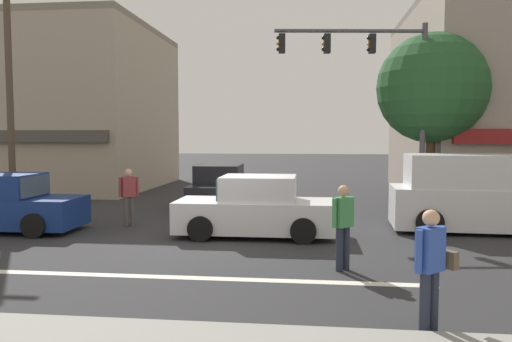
% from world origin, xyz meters
% --- Properties ---
extents(ground_plane, '(120.00, 120.00, 0.00)m').
position_xyz_m(ground_plane, '(0.00, 0.00, 0.00)').
color(ground_plane, '#2B2B2D').
extents(lane_marking_stripe, '(9.00, 0.24, 0.01)m').
position_xyz_m(lane_marking_stripe, '(0.00, -3.50, 0.00)').
color(lane_marking_stripe, silver).
rests_on(lane_marking_stripe, ground).
extents(building_left_block, '(12.48, 9.71, 8.00)m').
position_xyz_m(building_left_block, '(-11.85, 11.88, 4.00)').
color(building_left_block, tan).
rests_on(building_left_block, ground).
extents(street_tree, '(3.71, 3.71, 6.09)m').
position_xyz_m(street_tree, '(6.31, 5.26, 4.22)').
color(street_tree, '#4C3823').
rests_on(street_tree, ground).
extents(utility_pole_near_left, '(1.40, 0.22, 8.65)m').
position_xyz_m(utility_pole_near_left, '(-7.76, 3.38, 4.47)').
color(utility_pole_near_left, brown).
rests_on(utility_pole_near_left, ground).
extents(utility_pole_far_right, '(1.40, 0.22, 7.18)m').
position_xyz_m(utility_pole_far_right, '(8.78, 7.71, 3.74)').
color(utility_pole_far_right, brown).
rests_on(utility_pole_far_right, ground).
extents(traffic_light_mast, '(4.86, 0.79, 6.20)m').
position_xyz_m(traffic_light_mast, '(4.53, 4.14, 4.30)').
color(traffic_light_mast, '#47474C').
rests_on(traffic_light_mast, ground).
extents(sedan_crossing_leftbound, '(4.10, 1.89, 1.58)m').
position_xyz_m(sedan_crossing_leftbound, '(0.84, 0.49, 0.71)').
color(sedan_crossing_leftbound, silver).
rests_on(sedan_crossing_leftbound, ground).
extents(sedan_waiting_far, '(1.95, 4.14, 1.58)m').
position_xyz_m(sedan_waiting_far, '(-1.04, 5.37, 0.71)').
color(sedan_waiting_far, black).
rests_on(sedan_waiting_far, ground).
extents(sedan_crossing_center, '(4.12, 1.92, 1.58)m').
position_xyz_m(sedan_crossing_center, '(-6.10, 0.41, 0.71)').
color(sedan_crossing_center, navy).
rests_on(sedan_crossing_center, ground).
extents(van_crossing_rightbound, '(4.69, 2.22, 2.11)m').
position_xyz_m(van_crossing_rightbound, '(6.73, 1.80, 1.01)').
color(van_crossing_rightbound, silver).
rests_on(van_crossing_rightbound, ground).
extents(pedestrian_foreground_with_bag, '(0.62, 0.54, 1.67)m').
position_xyz_m(pedestrian_foreground_with_bag, '(3.85, -5.72, 0.95)').
color(pedestrian_foreground_with_bag, '#232838').
rests_on(pedestrian_foreground_with_bag, ground).
extents(pedestrian_mid_crossing, '(0.50, 0.38, 1.67)m').
position_xyz_m(pedestrian_mid_crossing, '(-2.97, 1.48, 0.95)').
color(pedestrian_mid_crossing, '#4C4742').
rests_on(pedestrian_mid_crossing, ground).
extents(pedestrian_far_side, '(0.44, 0.42, 1.67)m').
position_xyz_m(pedestrian_far_side, '(2.90, -2.66, 0.95)').
color(pedestrian_far_side, '#232838').
rests_on(pedestrian_far_side, ground).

